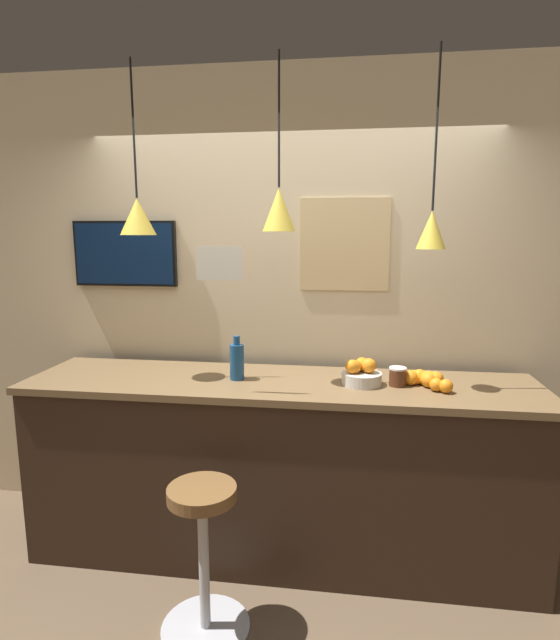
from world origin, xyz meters
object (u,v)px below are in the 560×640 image
at_px(spread_jar, 398,377).
at_px(mounted_tv, 125,254).
at_px(bar_stool, 203,545).
at_px(fruit_bowl, 361,374).
at_px(juice_bottle, 237,361).

xyz_separation_m(spread_jar, mounted_tv, (-1.73, 0.41, 0.64)).
height_order(bar_stool, fruit_bowl, fruit_bowl).
distance_m(fruit_bowl, spread_jar, 0.20).
xyz_separation_m(bar_stool, juice_bottle, (0.03, 0.65, 0.72)).
bearing_deg(juice_bottle, bar_stool, -92.22).
distance_m(bar_stool, mounted_tv, 1.86).
distance_m(fruit_bowl, mounted_tv, 1.71).
bearing_deg(mounted_tv, bar_stool, -52.59).
bearing_deg(mounted_tv, fruit_bowl, -14.92).
bearing_deg(spread_jar, fruit_bowl, -179.73).
bearing_deg(fruit_bowl, spread_jar, 0.27).
relative_size(juice_bottle, mounted_tv, 0.37).
bearing_deg(bar_stool, mounted_tv, 127.41).
height_order(bar_stool, spread_jar, spread_jar).
xyz_separation_m(fruit_bowl, juice_bottle, (-0.70, 0.00, 0.05)).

